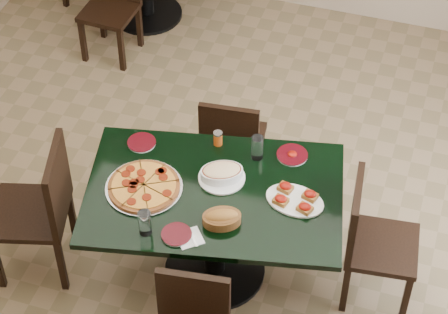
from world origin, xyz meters
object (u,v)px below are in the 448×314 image
(chair_left, at_px, (43,205))
(pepperoni_pizza, at_px, (144,186))
(chair_right, at_px, (370,236))
(bruschetta_platter, at_px, (295,199))
(bread_basket, at_px, (222,218))
(chair_far, at_px, (232,140))
(main_table, at_px, (214,212))
(lasagna_casserole, at_px, (222,173))

(chair_left, xyz_separation_m, pepperoni_pizza, (0.62, 0.15, 0.21))
(chair_right, bearing_deg, bruschetta_platter, 93.45)
(pepperoni_pizza, distance_m, bread_basket, 0.53)
(chair_right, distance_m, pepperoni_pizza, 1.38)
(chair_far, xyz_separation_m, chair_left, (-0.90, -0.98, 0.09))
(pepperoni_pizza, bearing_deg, chair_left, -166.44)
(chair_left, height_order, pepperoni_pizza, chair_left)
(chair_far, height_order, chair_right, chair_right)
(bread_basket, distance_m, bruschetta_platter, 0.45)
(chair_far, xyz_separation_m, bread_basket, (0.23, -0.95, 0.32))
(chair_right, height_order, pepperoni_pizza, chair_right)
(chair_left, bearing_deg, bruschetta_platter, 86.93)
(main_table, height_order, chair_right, chair_right)
(chair_left, height_order, lasagna_casserole, chair_left)
(main_table, height_order, chair_far, chair_far)
(chair_right, relative_size, bread_basket, 3.44)
(main_table, distance_m, chair_left, 1.05)
(bread_basket, bearing_deg, main_table, 94.15)
(chair_far, height_order, chair_left, chair_left)
(chair_far, relative_size, chair_right, 0.93)
(lasagna_casserole, bearing_deg, chair_right, -24.17)
(chair_far, bearing_deg, pepperoni_pizza, 65.16)
(chair_far, height_order, pepperoni_pizza, chair_far)
(main_table, relative_size, chair_left, 1.69)
(chair_right, distance_m, chair_left, 1.99)
(main_table, relative_size, pepperoni_pizza, 3.64)
(chair_left, distance_m, bread_basket, 1.16)
(chair_left, bearing_deg, bread_basket, 76.62)
(chair_left, height_order, bruschetta_platter, chair_left)
(chair_far, bearing_deg, chair_left, 41.44)
(chair_right, relative_size, chair_left, 0.92)
(main_table, relative_size, chair_right, 1.83)
(chair_right, height_order, chair_left, chair_left)
(pepperoni_pizza, distance_m, bruschetta_platter, 0.89)
(chair_right, height_order, bruschetta_platter, chair_right)
(lasagna_casserole, bearing_deg, main_table, -120.79)
(lasagna_casserole, xyz_separation_m, bruschetta_platter, (0.46, -0.05, -0.02))
(chair_far, relative_size, bruschetta_platter, 2.19)
(main_table, bearing_deg, pepperoni_pizza, -177.75)
(chair_far, height_order, bruschetta_platter, chair_far)
(chair_left, relative_size, bread_basket, 3.73)
(chair_right, bearing_deg, pepperoni_pizza, 94.36)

